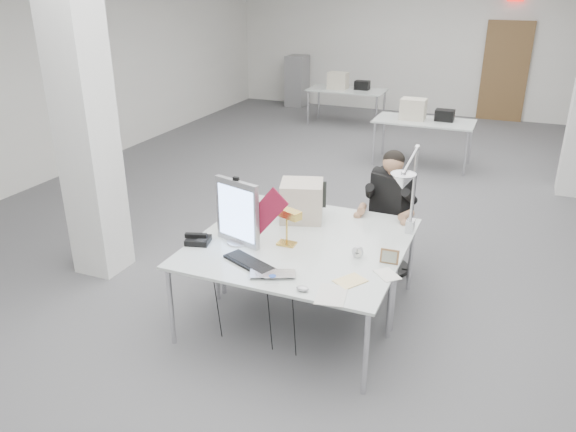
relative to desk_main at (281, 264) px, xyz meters
name	(u,v)px	position (x,y,z in m)	size (l,w,h in m)	color
room_shell	(374,92)	(0.04, 2.63, 0.95)	(10.04, 14.04, 3.24)	#525254
desk_main	(281,264)	(0.00, 0.00, 0.00)	(1.80, 0.90, 0.03)	silver
desk_second	(318,223)	(0.00, 0.90, 0.00)	(1.80, 0.90, 0.03)	silver
bg_desk_a	(424,121)	(0.20, 5.50, 0.00)	(1.60, 0.80, 0.03)	silver
bg_desk_b	(347,90)	(-1.80, 7.70, 0.00)	(1.60, 0.80, 0.03)	silver
filing_cabinet	(297,81)	(-3.50, 9.15, -0.14)	(0.45, 0.55, 1.20)	gray
office_chair	(390,221)	(0.54, 1.61, -0.17)	(0.56, 0.56, 1.15)	black
seated_person	(391,193)	(0.54, 1.56, 0.16)	(0.51, 0.64, 0.95)	black
monitor	(237,212)	(-0.50, 0.21, 0.30)	(0.47, 0.05, 0.58)	#A6A5AA
pennant	(265,212)	(-0.21, 0.17, 0.36)	(0.46, 0.01, 0.19)	maroon
keyboard	(250,263)	(-0.22, -0.12, 0.02)	(0.50, 0.17, 0.02)	black
laptop	(273,278)	(0.05, -0.28, 0.03)	(0.36, 0.23, 0.03)	#A7A7AC
mouse	(303,288)	(0.32, -0.35, 0.03)	(0.10, 0.06, 0.04)	#B3B3B8
bankers_lamp	(287,225)	(-0.09, 0.34, 0.20)	(0.33, 0.13, 0.37)	#BE813B
desk_phone	(198,240)	(-0.82, 0.07, 0.04)	(0.20, 0.18, 0.05)	black
picture_frame_left	(233,230)	(-0.61, 0.33, 0.06)	(0.13, 0.01, 0.10)	olive
picture_frame_right	(389,256)	(0.82, 0.34, 0.07)	(0.15, 0.01, 0.12)	#92653F
desk_clock	(358,252)	(0.55, 0.33, 0.06)	(0.10, 0.10, 0.03)	silver
paper_stack_a	(331,295)	(0.54, -0.33, 0.02)	(0.21, 0.30, 0.01)	silver
paper_stack_b	(350,281)	(0.61, -0.08, 0.02)	(0.17, 0.23, 0.01)	#FFE098
paper_stack_c	(387,275)	(0.85, 0.13, 0.02)	(0.21, 0.14, 0.01)	white
beige_monitor	(302,201)	(-0.18, 0.92, 0.20)	(0.39, 0.37, 0.37)	#B8AB98
architect_lamp	(408,196)	(0.85, 0.76, 0.46)	(0.24, 0.69, 0.89)	silver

